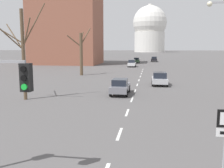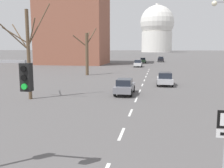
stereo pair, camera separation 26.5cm
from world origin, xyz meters
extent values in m
cube|color=silver|center=(0.00, 8.36, 0.00)|extent=(0.16, 2.00, 0.01)
cube|color=silver|center=(0.00, 12.86, 0.00)|extent=(0.16, 2.00, 0.01)
cube|color=silver|center=(0.00, 17.36, 0.00)|extent=(0.16, 2.00, 0.01)
cube|color=silver|center=(0.00, 21.86, 0.00)|extent=(0.16, 2.00, 0.01)
cube|color=silver|center=(0.00, 26.36, 0.00)|extent=(0.16, 2.00, 0.01)
cube|color=silver|center=(0.00, 30.86, 0.00)|extent=(0.16, 2.00, 0.01)
cube|color=silver|center=(0.00, 35.36, 0.00)|extent=(0.16, 2.00, 0.01)
cube|color=silver|center=(0.00, 39.86, 0.00)|extent=(0.16, 2.00, 0.01)
cube|color=silver|center=(0.00, 44.36, 0.00)|extent=(0.16, 2.00, 0.01)
cube|color=silver|center=(0.00, 48.86, 0.00)|extent=(0.16, 2.00, 0.01)
cube|color=black|center=(-2.57, 3.33, 3.61)|extent=(0.36, 0.28, 0.96)
cylinder|color=black|center=(-2.57, 3.16, 3.91)|extent=(0.20, 0.06, 0.20)
cylinder|color=black|center=(-2.57, 3.16, 3.61)|extent=(0.20, 0.06, 0.20)
cylinder|color=green|center=(-2.57, 3.16, 3.32)|extent=(0.20, 0.06, 0.20)
cylinder|color=#9E9EA3|center=(4.07, 3.90, 1.33)|extent=(0.07, 0.07, 2.67)
cube|color=#9E9EA3|center=(6.35, 13.79, 7.61)|extent=(1.82, 0.10, 0.10)
sphere|color=#F2EAC6|center=(5.44, 13.79, 7.53)|extent=(0.36, 0.36, 0.36)
cube|color=black|center=(2.69, 77.95, 0.72)|extent=(1.87, 4.27, 0.73)
cube|color=#1E232D|center=(2.69, 77.73, 1.41)|extent=(1.59, 2.05, 0.63)
cylinder|color=black|center=(1.80, 79.27, 0.36)|extent=(0.18, 0.71, 0.71)
cylinder|color=black|center=(3.57, 79.27, 0.36)|extent=(0.18, 0.71, 0.71)
cylinder|color=black|center=(1.80, 76.62, 0.36)|extent=(0.18, 0.71, 0.71)
cylinder|color=black|center=(3.57, 76.62, 0.36)|extent=(0.18, 0.71, 0.71)
cube|color=slate|center=(-1.35, 19.83, 0.66)|extent=(1.66, 4.17, 0.59)
cube|color=#1E232D|center=(-1.35, 19.62, 1.25)|extent=(1.41, 2.00, 0.60)
cylinder|color=black|center=(-2.13, 21.13, 0.36)|extent=(0.18, 0.72, 0.72)
cylinder|color=black|center=(-0.57, 21.13, 0.36)|extent=(0.18, 0.72, 0.72)
cylinder|color=black|center=(-2.13, 18.54, 0.36)|extent=(0.18, 0.72, 0.72)
cylinder|color=black|center=(-0.57, 18.54, 0.36)|extent=(0.18, 0.72, 0.72)
cube|color=#2D4C33|center=(-2.59, 71.11, 0.66)|extent=(1.67, 4.09, 0.71)
cube|color=#1E232D|center=(-2.59, 70.90, 1.33)|extent=(1.42, 1.96, 0.63)
cylinder|color=black|center=(-3.38, 72.37, 0.31)|extent=(0.18, 0.61, 0.61)
cylinder|color=black|center=(-1.81, 72.37, 0.31)|extent=(0.18, 0.61, 0.61)
cylinder|color=black|center=(-3.38, 69.84, 0.31)|extent=(0.18, 0.61, 0.61)
cylinder|color=black|center=(-1.81, 69.84, 0.31)|extent=(0.18, 0.61, 0.61)
cube|color=silver|center=(-2.84, 55.25, 0.68)|extent=(1.74, 4.03, 0.70)
cube|color=#1E232D|center=(-2.84, 55.05, 1.37)|extent=(1.48, 1.94, 0.68)
cylinder|color=black|center=(-3.66, 56.50, 0.33)|extent=(0.18, 0.67, 0.67)
cylinder|color=black|center=(-2.01, 56.50, 0.33)|extent=(0.18, 0.67, 0.67)
cylinder|color=black|center=(-3.66, 54.00, 0.33)|extent=(0.18, 0.67, 0.67)
cylinder|color=black|center=(-2.01, 54.00, 0.33)|extent=(0.18, 0.67, 0.67)
cube|color=#B7B7BC|center=(2.73, 26.73, 0.62)|extent=(1.85, 4.12, 0.57)
cube|color=#1E232D|center=(2.73, 26.52, 1.25)|extent=(1.57, 1.98, 0.70)
cylinder|color=black|center=(1.85, 28.00, 0.34)|extent=(0.18, 0.68, 0.68)
cylinder|color=black|center=(3.60, 28.00, 0.34)|extent=(0.18, 0.68, 0.68)
cylinder|color=black|center=(1.85, 25.45, 0.34)|extent=(0.18, 0.68, 0.68)
cylinder|color=black|center=(3.60, 25.45, 0.34)|extent=(0.18, 0.68, 0.68)
cylinder|color=brown|center=(-9.42, 15.99, 3.94)|extent=(0.30, 0.30, 7.88)
cylinder|color=brown|center=(-8.60, 16.57, 6.62)|extent=(1.70, 1.30, 3.79)
cylinder|color=brown|center=(-10.74, 16.84, 5.72)|extent=(2.49, 2.01, 2.25)
cylinder|color=brown|center=(-10.48, 15.79, 5.66)|extent=(2.17, 0.58, 1.46)
cylinder|color=brown|center=(-10.65, 15.02, 5.95)|extent=(2.35, 2.18, 3.02)
cylinder|color=brown|center=(-8.78, 15.51, 5.79)|extent=(1.35, 1.09, 2.54)
cylinder|color=brown|center=(-9.86, 35.95, 3.49)|extent=(0.52, 0.52, 6.98)
cylinder|color=brown|center=(-9.92, 36.85, 6.34)|extent=(0.28, 1.94, 1.89)
cylinder|color=brown|center=(-9.25, 36.79, 6.48)|extent=(1.31, 1.87, 2.83)
cylinder|color=brown|center=(-10.87, 35.40, 5.68)|extent=(2.08, 1.40, 1.91)
cylinder|color=silver|center=(0.00, 248.43, 9.85)|extent=(29.54, 29.54, 19.70)
sphere|color=silver|center=(0.00, 248.43, 28.72)|extent=(32.83, 32.83, 32.83)
cylinder|color=silver|center=(0.00, 248.43, 43.49)|extent=(3.94, 3.94, 5.74)
cube|color=#935642|center=(-21.60, 63.46, 13.61)|extent=(18.00, 14.00, 27.21)
camera|label=1|loc=(1.57, -4.47, 4.62)|focal=40.00mm
camera|label=2|loc=(1.83, -4.43, 4.62)|focal=40.00mm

